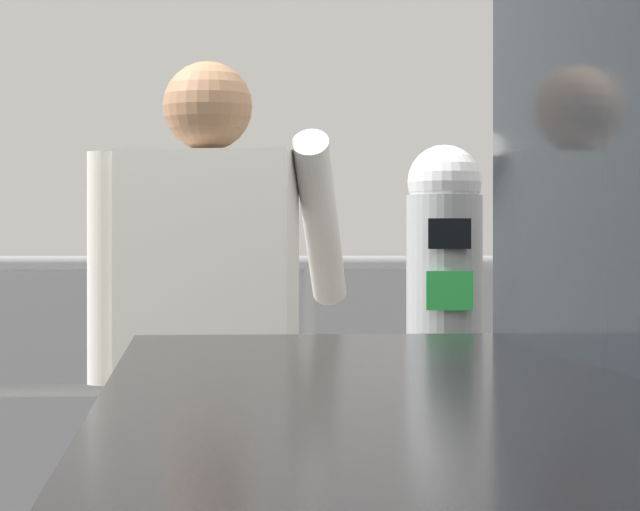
% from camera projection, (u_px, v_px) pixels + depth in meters
% --- Properties ---
extents(parking_meter, '(0.18, 0.19, 1.42)m').
position_uv_depth(parking_meter, '(445.00, 307.00, 3.46)').
color(parking_meter, slate).
rests_on(parking_meter, sidewalk_curb).
extents(pedestrian_at_meter, '(0.68, 0.54, 1.63)m').
position_uv_depth(pedestrian_at_meter, '(208.00, 350.00, 3.60)').
color(pedestrian_at_meter, brown).
rests_on(pedestrian_at_meter, sidewalk_curb).
extents(background_railing, '(24.06, 0.06, 1.14)m').
position_uv_depth(background_railing, '(309.00, 336.00, 5.90)').
color(background_railing, gray).
rests_on(background_railing, sidewalk_curb).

